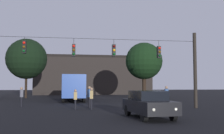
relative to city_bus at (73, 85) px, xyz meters
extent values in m
plane|color=black|center=(1.53, -1.49, -1.87)|extent=(168.00, 168.00, 0.00)
cylinder|color=black|center=(9.68, -12.94, 1.20)|extent=(0.28, 0.28, 6.13)
cylinder|color=black|center=(1.53, -12.94, 3.56)|extent=(16.29, 0.02, 0.02)
cylinder|color=black|center=(-3.76, -12.94, 3.41)|extent=(0.03, 0.03, 0.28)
cube|color=black|center=(-3.76, -12.94, 2.79)|extent=(0.26, 0.32, 0.95)
sphere|color=red|center=(-3.76, -13.12, 3.09)|extent=(0.20, 0.20, 0.20)
sphere|color=#5B3D0C|center=(-3.76, -13.12, 2.79)|extent=(0.20, 0.20, 0.20)
sphere|color=#0C4219|center=(-3.76, -13.12, 2.49)|extent=(0.20, 0.20, 0.20)
cylinder|color=black|center=(-0.14, -12.94, 3.33)|extent=(0.03, 0.03, 0.44)
cube|color=black|center=(-0.14, -12.94, 2.63)|extent=(0.26, 0.32, 0.95)
sphere|color=red|center=(-0.14, -13.12, 2.93)|extent=(0.20, 0.20, 0.20)
sphere|color=#5B3D0C|center=(-0.14, -13.12, 2.63)|extent=(0.20, 0.20, 0.20)
sphere|color=#0C4219|center=(-0.14, -13.12, 2.33)|extent=(0.20, 0.20, 0.20)
cylinder|color=black|center=(2.96, -12.94, 3.35)|extent=(0.03, 0.03, 0.39)
cube|color=black|center=(2.96, -12.94, 2.68)|extent=(0.26, 0.32, 0.95)
sphere|color=#510A0A|center=(2.96, -13.12, 2.98)|extent=(0.20, 0.20, 0.20)
sphere|color=orange|center=(2.96, -13.12, 2.68)|extent=(0.20, 0.20, 0.20)
sphere|color=#0C4219|center=(2.96, -13.12, 2.38)|extent=(0.20, 0.20, 0.20)
cylinder|color=black|center=(6.62, -12.94, 3.32)|extent=(0.03, 0.03, 0.45)
cube|color=black|center=(6.62, -12.94, 2.62)|extent=(0.26, 0.32, 0.95)
sphere|color=red|center=(6.62, -13.12, 2.92)|extent=(0.20, 0.20, 0.20)
sphere|color=#5B3D0C|center=(6.62, -13.12, 2.62)|extent=(0.20, 0.20, 0.20)
sphere|color=#0C4219|center=(6.62, -13.12, 2.32)|extent=(0.20, 0.20, 0.20)
cube|color=navy|center=(0.00, 0.01, -0.12)|extent=(2.56, 11.01, 2.50)
cube|color=black|center=(0.00, 0.01, 0.49)|extent=(2.59, 10.35, 0.70)
cylinder|color=black|center=(-1.13, 3.96, -1.37)|extent=(0.29, 1.00, 1.00)
cylinder|color=black|center=(1.09, 3.97, -1.37)|extent=(0.29, 1.00, 1.00)
cylinder|color=black|center=(-1.10, -2.20, -1.37)|extent=(0.29, 1.00, 1.00)
cylinder|color=black|center=(1.12, -2.19, -1.37)|extent=(0.29, 1.00, 1.00)
cylinder|color=black|center=(-1.09, -4.18, -1.37)|extent=(0.29, 1.00, 1.00)
cylinder|color=black|center=(1.13, -4.17, -1.37)|extent=(0.29, 1.00, 1.00)
cube|color=beige|center=(-0.02, 3.31, 0.49)|extent=(2.56, 0.81, 0.56)
cube|color=beige|center=(0.01, -2.74, 0.49)|extent=(2.56, 0.81, 0.56)
cube|color=black|center=(3.97, -18.83, -1.21)|extent=(2.15, 4.44, 0.68)
cube|color=black|center=(3.96, -18.68, -0.61)|extent=(1.77, 2.45, 0.52)
cylinder|color=black|center=(4.88, -20.18, -1.55)|extent=(0.27, 0.66, 0.64)
cylinder|color=black|center=(3.30, -20.31, -1.55)|extent=(0.27, 0.66, 0.64)
cylinder|color=black|center=(4.64, -17.35, -1.55)|extent=(0.27, 0.66, 0.64)
cylinder|color=black|center=(3.07, -17.48, -1.55)|extent=(0.27, 0.66, 0.64)
sphere|color=white|center=(4.72, -20.88, -1.21)|extent=(0.18, 0.18, 0.18)
sphere|color=white|center=(3.57, -20.97, -1.21)|extent=(0.18, 0.18, 0.18)
cylinder|color=black|center=(-4.51, -9.43, -1.45)|extent=(0.14, 0.14, 0.83)
cylinder|color=black|center=(-4.46, -9.58, -1.45)|extent=(0.14, 0.14, 0.83)
cube|color=#4C4C56|center=(-4.48, -9.51, -0.72)|extent=(0.34, 0.42, 0.62)
sphere|color=#8C6B51|center=(-4.48, -9.51, -0.30)|extent=(0.23, 0.23, 0.23)
cylinder|color=black|center=(1.22, -11.38, -1.43)|extent=(0.14, 0.14, 0.87)
cylinder|color=black|center=(1.17, -11.23, -1.43)|extent=(0.14, 0.14, 0.87)
cube|color=#2D4C7F|center=(1.20, -11.31, -0.67)|extent=(0.34, 0.42, 0.65)
sphere|color=#8C6B51|center=(1.20, -11.31, -0.22)|extent=(0.24, 0.24, 0.24)
cylinder|color=black|center=(0.03, -12.97, -1.49)|extent=(0.14, 0.14, 0.76)
cylinder|color=black|center=(0.02, -12.81, -1.49)|extent=(0.14, 0.14, 0.76)
cube|color=#997F4C|center=(0.03, -12.89, -0.82)|extent=(0.25, 0.37, 0.57)
sphere|color=#8C6B51|center=(0.03, -12.89, -0.43)|extent=(0.21, 0.21, 0.21)
cylinder|color=black|center=(7.28, -12.71, -1.43)|extent=(0.14, 0.14, 0.88)
cylinder|color=black|center=(7.25, -12.87, -1.43)|extent=(0.14, 0.14, 0.88)
cube|color=#2D4C7F|center=(7.27, -12.79, -0.66)|extent=(0.29, 0.39, 0.66)
sphere|color=#8C6B51|center=(7.27, -12.79, -0.21)|extent=(0.24, 0.24, 0.24)
cylinder|color=black|center=(1.23, -13.02, -1.45)|extent=(0.14, 0.14, 0.82)
cylinder|color=black|center=(1.24, -12.86, -1.45)|extent=(0.14, 0.14, 0.82)
cube|color=#997F4C|center=(1.24, -12.94, -0.73)|extent=(0.27, 0.38, 0.62)
sphere|color=#8C6B51|center=(1.24, -12.94, -0.32)|extent=(0.22, 0.22, 0.22)
cube|color=black|center=(4.34, 24.02, 1.81)|extent=(23.42, 10.63, 7.35)
cube|color=black|center=(4.34, 24.02, 5.74)|extent=(23.42, 10.63, 0.50)
cylinder|color=black|center=(9.40, 1.33, -0.17)|extent=(0.52, 0.52, 3.39)
sphere|color=black|center=(9.40, 1.33, 3.26)|extent=(4.95, 4.95, 4.95)
cylinder|color=black|center=(-6.73, 7.20, -0.04)|extent=(0.34, 0.34, 3.65)
sphere|color=black|center=(-6.73, 7.20, 3.87)|extent=(5.93, 5.93, 5.93)
camera|label=1|loc=(-0.38, -33.41, -0.05)|focal=43.00mm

